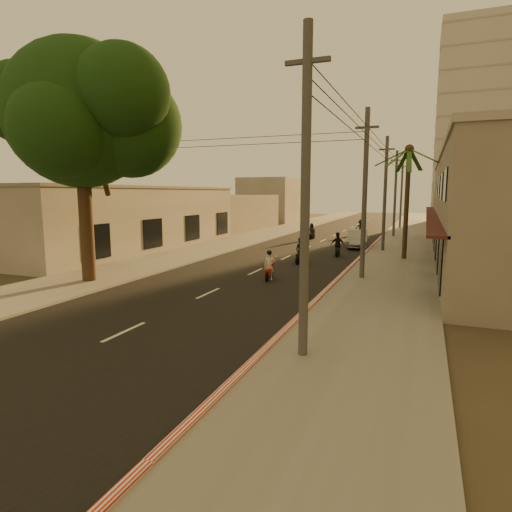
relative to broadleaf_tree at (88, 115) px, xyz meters
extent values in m
plane|color=#383023|center=(6.61, -2.14, -8.48)|extent=(160.00, 160.00, 0.00)
cube|color=black|center=(6.61, 17.86, -8.47)|extent=(10.00, 140.00, 0.02)
cube|color=slate|center=(14.11, 17.86, -8.42)|extent=(5.00, 140.00, 0.12)
cube|color=slate|center=(-0.89, 17.86, -8.42)|extent=(5.00, 140.00, 0.12)
cube|color=red|center=(11.71, 12.86, -8.38)|extent=(0.20, 60.00, 0.20)
cube|color=gray|center=(20.61, 15.86, -4.98)|extent=(8.00, 34.00, 7.00)
cube|color=#ACA59B|center=(20.61, 15.86, -1.33)|extent=(8.20, 34.20, 0.30)
cube|color=#431B1C|center=(16.31, 15.86, -5.38)|extent=(0.80, 34.00, 0.12)
cube|color=#ACA59B|center=(-7.39, 11.86, -5.98)|extent=(8.00, 24.00, 5.00)
cube|color=gray|center=(-7.39, 11.86, -3.38)|extent=(8.20, 24.20, 0.20)
cube|color=#B7B5B2|center=(22.61, 53.86, 5.52)|extent=(12.00, 12.00, 28.00)
cylinder|color=black|center=(-0.39, -0.14, -5.48)|extent=(0.70, 0.70, 6.00)
cylinder|color=black|center=(0.41, 0.26, -2.48)|extent=(1.22, 2.17, 3.04)
cylinder|color=black|center=(-0.99, -0.44, -2.28)|extent=(1.31, 1.49, 2.73)
sphere|color=black|center=(-0.39, -0.14, 0.02)|extent=(7.20, 7.20, 7.20)
sphere|color=black|center=(1.81, 0.86, -0.48)|extent=(5.20, 5.20, 5.20)
sphere|color=black|center=(-2.19, 0.66, -0.28)|extent=(4.80, 4.80, 4.80)
sphere|color=black|center=(0.21, -1.94, -0.88)|extent=(4.60, 4.60, 4.60)
sphere|color=black|center=(2.61, -0.64, 0.72)|extent=(4.40, 4.40, 4.40)
sphere|color=black|center=(-2.79, -1.34, 0.52)|extent=(4.00, 4.00, 4.00)
sphere|color=black|center=(0.81, 2.26, 1.12)|extent=(4.40, 4.40, 4.40)
cylinder|color=black|center=(14.61, 13.86, -4.68)|extent=(0.32, 0.32, 7.60)
sphere|color=black|center=(14.61, 13.86, -0.88)|extent=(0.60, 0.60, 0.60)
cylinder|color=#38383A|center=(12.81, -6.14, -3.98)|extent=(0.26, 0.26, 9.00)
cube|color=#38383A|center=(12.81, -6.14, -0.48)|extent=(1.20, 0.12, 0.12)
cylinder|color=#38383A|center=(12.81, 5.86, -3.98)|extent=(0.26, 0.26, 9.00)
cube|color=#38383A|center=(12.81, 5.86, -0.48)|extent=(1.20, 0.12, 0.12)
cylinder|color=#38383A|center=(12.81, 17.86, -3.98)|extent=(0.26, 0.26, 9.00)
cube|color=#38383A|center=(12.81, 17.86, -0.48)|extent=(1.20, 0.12, 0.12)
cylinder|color=#38383A|center=(12.81, 29.86, -3.98)|extent=(0.26, 0.26, 9.00)
cube|color=#38383A|center=(12.81, 29.86, -0.48)|extent=(1.20, 0.12, 0.12)
cylinder|color=#38383A|center=(12.81, 41.86, -3.98)|extent=(0.26, 0.26, 9.00)
cube|color=#38383A|center=(12.81, 41.86, -0.48)|extent=(1.20, 0.12, 0.12)
cube|color=#ACA59B|center=(20.61, 42.86, -5.48)|extent=(8.00, 14.00, 6.00)
cube|color=#ACA59B|center=(-7.39, 31.86, -6.28)|extent=(8.00, 14.00, 4.40)
cube|color=#ACA59B|center=(-7.39, 49.86, -4.98)|extent=(8.00, 14.00, 7.00)
cylinder|color=black|center=(8.10, 4.53, -8.22)|extent=(0.16, 0.52, 0.52)
cylinder|color=black|center=(8.25, 3.38, -8.22)|extent=(0.16, 0.52, 0.52)
cube|color=#9C110C|center=(8.19, 3.89, -7.97)|extent=(0.38, 1.04, 0.28)
cube|color=#9C110C|center=(8.13, 4.34, -7.83)|extent=(0.29, 0.13, 0.55)
cylinder|color=silver|center=(8.11, 4.45, -7.51)|extent=(0.51, 0.10, 0.04)
imported|color=beige|center=(8.19, 3.89, -7.70)|extent=(0.66, 0.51, 1.55)
sphere|color=black|center=(8.19, 3.89, -6.98)|extent=(0.28, 0.28, 0.28)
sphere|color=silver|center=(7.86, 4.40, -7.28)|extent=(0.11, 0.11, 0.11)
sphere|color=silver|center=(8.37, 4.47, -7.28)|extent=(0.11, 0.11, 0.11)
cylinder|color=black|center=(8.41, 10.47, -8.19)|extent=(0.17, 0.59, 0.58)
cylinder|color=black|center=(8.26, 9.19, -8.19)|extent=(0.17, 0.59, 0.58)
cube|color=black|center=(8.33, 9.75, -7.91)|extent=(0.42, 1.16, 0.31)
cube|color=black|center=(8.39, 10.27, -7.75)|extent=(0.32, 0.14, 0.62)
cylinder|color=silver|center=(8.40, 10.39, -7.39)|extent=(0.57, 0.11, 0.04)
imported|color=black|center=(8.33, 9.75, -7.61)|extent=(0.99, 0.85, 1.73)
sphere|color=black|center=(8.33, 9.75, -6.79)|extent=(0.31, 0.31, 0.31)
cylinder|color=black|center=(9.84, 14.58, -8.19)|extent=(0.18, 0.58, 0.57)
cylinder|color=black|center=(10.02, 13.33, -8.19)|extent=(0.18, 0.58, 0.57)
cube|color=black|center=(9.94, 13.88, -7.92)|extent=(0.44, 1.15, 0.30)
cube|color=black|center=(9.87, 14.38, -7.76)|extent=(0.32, 0.14, 0.61)
cylinder|color=silver|center=(9.85, 14.50, -7.41)|extent=(0.56, 0.12, 0.04)
imported|color=black|center=(9.94, 13.88, -7.62)|extent=(1.12, 0.69, 1.71)
sphere|color=black|center=(9.94, 13.88, -6.82)|extent=(0.30, 0.30, 0.30)
cylinder|color=black|center=(5.33, 25.38, -8.21)|extent=(0.16, 0.54, 0.53)
cylinder|color=black|center=(5.19, 24.21, -8.21)|extent=(0.16, 0.54, 0.53)
cube|color=black|center=(5.25, 24.72, -7.96)|extent=(0.39, 1.06, 0.28)
cube|color=black|center=(5.31, 25.19, -7.81)|extent=(0.29, 0.13, 0.57)
cylinder|color=silver|center=(5.32, 25.31, -7.48)|extent=(0.52, 0.10, 0.04)
imported|color=black|center=(5.25, 24.72, -7.68)|extent=(0.90, 0.69, 1.59)
sphere|color=black|center=(5.25, 24.72, -6.94)|extent=(0.28, 0.28, 0.28)
cylinder|color=black|center=(9.00, 32.47, -8.21)|extent=(0.17, 0.54, 0.54)
cylinder|color=black|center=(9.17, 31.28, -8.21)|extent=(0.17, 0.54, 0.54)
cube|color=black|center=(9.10, 31.80, -7.95)|extent=(0.41, 1.08, 0.29)
cube|color=black|center=(9.03, 32.28, -7.80)|extent=(0.30, 0.13, 0.58)
cylinder|color=silver|center=(9.02, 32.39, -7.47)|extent=(0.53, 0.11, 0.04)
imported|color=black|center=(9.10, 31.80, -7.67)|extent=(1.20, 0.88, 1.61)
sphere|color=black|center=(9.10, 31.80, -6.92)|extent=(0.29, 0.29, 0.29)
imported|color=gray|center=(10.54, 19.67, -7.72)|extent=(2.88, 5.03, 1.51)
camera|label=1|loc=(15.83, -17.40, -3.83)|focal=30.00mm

